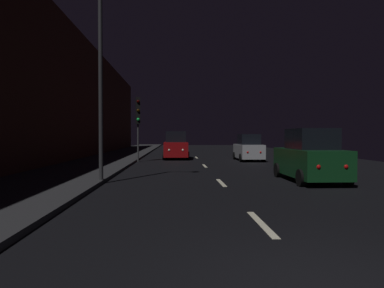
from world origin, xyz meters
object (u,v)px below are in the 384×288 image
Objects in this scene: traffic_light_far_left at (138,115)px; streetlamp_overhead at (112,51)px; car_parked_right_far at (248,149)px; car_approaching_headlights at (176,146)px; car_parked_right_near at (310,157)px.

streetlamp_overhead is at bearing -9.83° from traffic_light_far_left.
streetlamp_overhead is at bearing 147.06° from car_parked_right_far.
car_approaching_headlights is at bearing 127.22° from traffic_light_far_left.
car_approaching_headlights is 1.04× the size of car_parked_right_near.
car_approaching_headlights is 1.12× the size of car_parked_right_far.
streetlamp_overhead reaches higher than car_parked_right_near.
car_parked_right_far is at bearing 84.10° from traffic_light_far_left.
car_approaching_headlights reaches higher than car_parked_right_near.
traffic_light_far_left reaches higher than car_parked_right_far.
traffic_light_far_left is 1.05× the size of car_approaching_headlights.
car_approaching_headlights is at bearing 20.91° from car_parked_right_near.
traffic_light_far_left is 11.58m from streetlamp_overhead.
streetlamp_overhead is at bearing 92.16° from car_parked_right_near.
streetlamp_overhead is 1.98× the size of car_parked_right_far.
streetlamp_overhead is 8.90m from car_parked_right_near.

